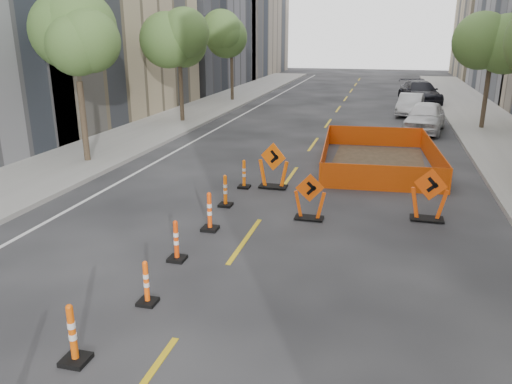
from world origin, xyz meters
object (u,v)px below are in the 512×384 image
(channelizer_3, at_px, (146,283))
(channelizer_5, at_px, (210,211))
(channelizer_6, at_px, (225,191))
(channelizer_2, at_px, (72,334))
(chevron_sign_center, at_px, (310,197))
(parked_car_far, at_px, (420,92))
(channelizer_7, at_px, (244,174))
(chevron_sign_left, at_px, (273,165))
(chevron_sign_right, at_px, (429,195))
(channelizer_4, at_px, (176,241))
(parked_car_near, at_px, (425,117))
(parked_car_mid, at_px, (410,104))

(channelizer_3, relative_size, channelizer_5, 0.86)
(channelizer_6, bearing_deg, channelizer_2, -89.94)
(chevron_sign_center, bearing_deg, parked_car_far, 64.24)
(channelizer_2, xyz_separation_m, channelizer_7, (0.02, 9.89, -0.03))
(channelizer_5, bearing_deg, chevron_sign_left, 79.21)
(channelizer_3, relative_size, channelizer_6, 0.92)
(channelizer_3, relative_size, chevron_sign_right, 0.60)
(channelizer_7, xyz_separation_m, parked_car_far, (6.90, 24.17, 0.33))
(chevron_sign_center, xyz_separation_m, chevron_sign_right, (3.27, 0.77, 0.09))
(chevron_sign_right, bearing_deg, channelizer_2, -108.42)
(channelizer_4, xyz_separation_m, parked_car_near, (6.55, 18.31, 0.30))
(channelizer_4, height_order, chevron_sign_center, chevron_sign_center)
(channelizer_3, bearing_deg, chevron_sign_left, 85.13)
(channelizer_2, relative_size, channelizer_7, 1.07)
(parked_car_near, bearing_deg, chevron_sign_right, -83.25)
(channelizer_3, bearing_deg, chevron_sign_center, 66.58)
(channelizer_7, bearing_deg, channelizer_5, -87.59)
(chevron_sign_center, distance_m, parked_car_mid, 20.91)
(parked_car_near, distance_m, parked_car_mid, 5.84)
(channelizer_6, height_order, chevron_sign_center, chevron_sign_center)
(channelizer_4, height_order, channelizer_6, channelizer_6)
(channelizer_5, bearing_deg, channelizer_2, -91.85)
(channelizer_3, distance_m, channelizer_7, 7.92)
(channelizer_6, bearing_deg, parked_car_far, 75.15)
(channelizer_4, bearing_deg, parked_car_mid, 76.08)
(channelizer_5, height_order, chevron_sign_center, chevron_sign_center)
(channelizer_6, xyz_separation_m, chevron_sign_center, (2.67, -0.47, 0.18))
(channelizer_6, relative_size, parked_car_far, 0.18)
(channelizer_3, xyz_separation_m, parked_car_near, (6.32, 20.29, 0.34))
(channelizer_4, relative_size, chevron_sign_right, 0.65)
(parked_car_near, xyz_separation_m, parked_car_far, (0.30, 11.80, 0.03))
(chevron_sign_center, relative_size, chevron_sign_right, 0.89)
(channelizer_2, height_order, channelizer_6, channelizer_2)
(channelizer_3, distance_m, chevron_sign_center, 5.95)
(channelizer_6, bearing_deg, channelizer_5, -84.24)
(chevron_sign_left, bearing_deg, chevron_sign_right, -3.70)
(channelizer_5, xyz_separation_m, parked_car_near, (6.43, 16.33, 0.26))
(chevron_sign_center, bearing_deg, channelizer_5, -165.36)
(chevron_sign_center, distance_m, parked_car_near, 15.35)
(parked_car_far, bearing_deg, channelizer_2, -113.51)
(channelizer_2, xyz_separation_m, channelizer_6, (-0.01, 7.91, -0.03))
(channelizer_5, distance_m, parked_car_far, 28.92)
(channelizer_4, height_order, parked_car_mid, parked_car_mid)
(channelizer_4, height_order, channelizer_7, channelizer_4)
(channelizer_5, relative_size, chevron_sign_left, 0.68)
(chevron_sign_left, bearing_deg, channelizer_4, -80.62)
(parked_car_near, bearing_deg, channelizer_7, -108.49)
(channelizer_5, height_order, channelizer_6, channelizer_5)
(channelizer_2, height_order, channelizer_3, channelizer_2)
(parked_car_far, bearing_deg, parked_car_mid, -110.27)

